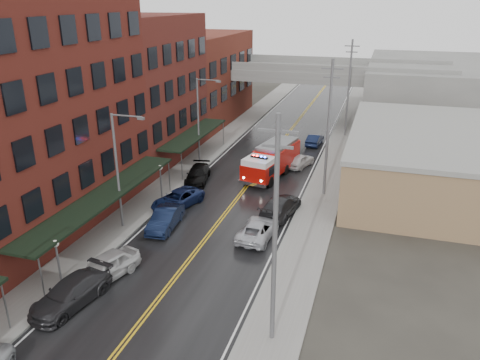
# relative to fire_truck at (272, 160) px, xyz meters

# --- Properties ---
(road) EXTENTS (11.00, 160.00, 0.02)m
(road) POSITION_rel_fire_truck_xyz_m (-1.51, -8.46, -1.66)
(road) COLOR black
(road) RESTS_ON ground
(sidewalk_left) EXTENTS (3.00, 160.00, 0.15)m
(sidewalk_left) POSITION_rel_fire_truck_xyz_m (-8.81, -8.46, -1.60)
(sidewalk_left) COLOR slate
(sidewalk_left) RESTS_ON ground
(sidewalk_right) EXTENTS (3.00, 160.00, 0.15)m
(sidewalk_right) POSITION_rel_fire_truck_xyz_m (5.79, -8.46, -1.60)
(sidewalk_right) COLOR slate
(sidewalk_right) RESTS_ON ground
(curb_left) EXTENTS (0.30, 160.00, 0.15)m
(curb_left) POSITION_rel_fire_truck_xyz_m (-7.16, -8.46, -1.60)
(curb_left) COLOR gray
(curb_left) RESTS_ON ground
(curb_right) EXTENTS (0.30, 160.00, 0.15)m
(curb_right) POSITION_rel_fire_truck_xyz_m (4.14, -8.46, -1.60)
(curb_right) COLOR gray
(curb_right) RESTS_ON ground
(brick_building_b) EXTENTS (9.00, 20.00, 18.00)m
(brick_building_b) POSITION_rel_fire_truck_xyz_m (-14.81, -15.46, 7.33)
(brick_building_b) COLOR maroon
(brick_building_b) RESTS_ON ground
(brick_building_c) EXTENTS (9.00, 15.00, 15.00)m
(brick_building_c) POSITION_rel_fire_truck_xyz_m (-14.81, 2.04, 5.83)
(brick_building_c) COLOR #5C201B
(brick_building_c) RESTS_ON ground
(brick_building_far) EXTENTS (9.00, 20.00, 12.00)m
(brick_building_far) POSITION_rel_fire_truck_xyz_m (-14.81, 19.54, 4.33)
(brick_building_far) COLOR maroon
(brick_building_far) RESTS_ON ground
(tan_building) EXTENTS (14.00, 22.00, 5.00)m
(tan_building) POSITION_rel_fire_truck_xyz_m (14.49, 1.54, 0.83)
(tan_building) COLOR #91704E
(tan_building) RESTS_ON ground
(right_far_block) EXTENTS (18.00, 30.00, 8.00)m
(right_far_block) POSITION_rel_fire_truck_xyz_m (16.49, 31.54, 2.33)
(right_far_block) COLOR slate
(right_far_block) RESTS_ON ground
(awning_1) EXTENTS (2.60, 18.00, 3.09)m
(awning_1) POSITION_rel_fire_truck_xyz_m (-9.00, -15.46, 1.32)
(awning_1) COLOR black
(awning_1) RESTS_ON ground
(awning_2) EXTENTS (2.60, 13.00, 3.09)m
(awning_2) POSITION_rel_fire_truck_xyz_m (-8.99, 2.04, 1.31)
(awning_2) COLOR black
(awning_2) RESTS_ON ground
(globe_lamp_1) EXTENTS (0.44, 0.44, 3.12)m
(globe_lamp_1) POSITION_rel_fire_truck_xyz_m (-7.91, -22.46, 0.64)
(globe_lamp_1) COLOR #59595B
(globe_lamp_1) RESTS_ON ground
(globe_lamp_2) EXTENTS (0.44, 0.44, 3.12)m
(globe_lamp_2) POSITION_rel_fire_truck_xyz_m (-7.91, -8.46, 0.64)
(globe_lamp_2) COLOR #59595B
(globe_lamp_2) RESTS_ON ground
(street_lamp_1) EXTENTS (2.64, 0.22, 9.00)m
(street_lamp_1) POSITION_rel_fire_truck_xyz_m (-8.05, -14.46, 3.51)
(street_lamp_1) COLOR #59595B
(street_lamp_1) RESTS_ON ground
(street_lamp_2) EXTENTS (2.64, 0.22, 9.00)m
(street_lamp_2) POSITION_rel_fire_truck_xyz_m (-8.05, 1.54, 3.51)
(street_lamp_2) COLOR #59595B
(street_lamp_2) RESTS_ON ground
(utility_pole_0) EXTENTS (1.80, 0.24, 12.00)m
(utility_pole_0) POSITION_rel_fire_truck_xyz_m (5.69, -23.46, 4.63)
(utility_pole_0) COLOR #59595B
(utility_pole_0) RESTS_ON ground
(utility_pole_1) EXTENTS (1.80, 0.24, 12.00)m
(utility_pole_1) POSITION_rel_fire_truck_xyz_m (5.69, -3.46, 4.63)
(utility_pole_1) COLOR #59595B
(utility_pole_1) RESTS_ON ground
(utility_pole_2) EXTENTS (1.80, 0.24, 12.00)m
(utility_pole_2) POSITION_rel_fire_truck_xyz_m (5.69, 16.54, 4.63)
(utility_pole_2) COLOR #59595B
(utility_pole_2) RESTS_ON ground
(overpass) EXTENTS (40.00, 10.00, 7.50)m
(overpass) POSITION_rel_fire_truck_xyz_m (-1.51, 23.54, 4.31)
(overpass) COLOR slate
(overpass) RESTS_ON ground
(fire_truck) EXTENTS (4.65, 8.82, 3.09)m
(fire_truck) POSITION_rel_fire_truck_xyz_m (0.00, 0.00, 0.00)
(fire_truck) COLOR #A10D07
(fire_truck) RESTS_ON ground
(parked_car_left_3) EXTENTS (3.05, 5.61, 1.54)m
(parked_car_left_3) POSITION_rel_fire_truck_xyz_m (-6.07, -23.93, -0.90)
(parked_car_left_3) COLOR #262528
(parked_car_left_3) RESTS_ON ground
(parked_car_left_4) EXTENTS (3.22, 5.14, 1.63)m
(parked_car_left_4) POSITION_rel_fire_truck_xyz_m (-5.65, -21.00, -0.86)
(parked_car_left_4) COLOR #B5B5B5
(parked_car_left_4) RESTS_ON ground
(parked_car_left_5) EXTENTS (2.04, 4.80, 1.54)m
(parked_car_left_5) POSITION_rel_fire_truck_xyz_m (-5.11, -13.53, -0.90)
(parked_car_left_5) COLOR black
(parked_car_left_5) RESTS_ON ground
(parked_car_left_6) EXTENTS (3.71, 5.51, 1.40)m
(parked_car_left_6) POSITION_rel_fire_truck_xyz_m (-5.83, -9.66, -0.97)
(parked_car_left_6) COLOR #121D44
(parked_car_left_6) RESTS_ON ground
(parked_car_left_7) EXTENTS (2.95, 5.18, 1.42)m
(parked_car_left_7) POSITION_rel_fire_truck_xyz_m (-6.41, -3.66, -0.97)
(parked_car_left_7) COLOR black
(parked_car_left_7) RESTS_ON ground
(parked_car_right_0) EXTENTS (2.53, 5.00, 1.35)m
(parked_car_right_0) POSITION_rel_fire_truck_xyz_m (2.09, -12.91, -1.00)
(parked_car_right_0) COLOR #B5B7BD
(parked_car_right_0) RESTS_ON ground
(parked_car_right_1) EXTENTS (2.95, 5.69, 1.58)m
(parked_car_right_1) POSITION_rel_fire_truck_xyz_m (2.84, -8.66, -0.88)
(parked_car_right_1) COLOR black
(parked_car_right_1) RESTS_ON ground
(parked_car_right_2) EXTENTS (2.79, 4.38, 1.39)m
(parked_car_right_2) POSITION_rel_fire_truck_xyz_m (2.29, 3.40, -0.98)
(parked_car_right_2) COLOR silver
(parked_car_right_2) RESTS_ON ground
(parked_car_right_3) EXTENTS (1.75, 4.17, 1.34)m
(parked_car_right_3) POSITION_rel_fire_truck_xyz_m (2.58, 11.62, -1.00)
(parked_car_right_3) COLOR black
(parked_car_right_3) RESTS_ON ground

